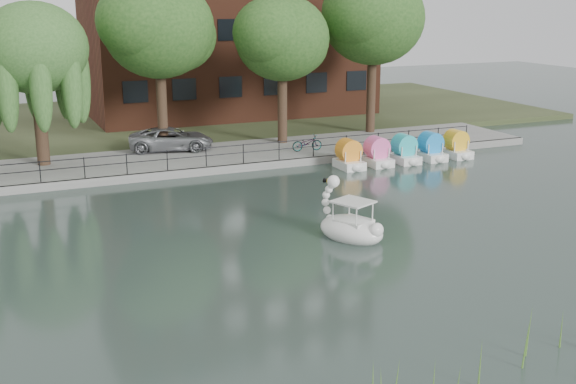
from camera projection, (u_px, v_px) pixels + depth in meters
ground_plane at (321, 258)px, 24.91m from camera, size 120.00×120.00×0.00m
promenade at (191, 159)px, 39.02m from camera, size 40.00×6.00×0.40m
kerb at (208, 171)px, 36.41m from camera, size 40.00×0.25×0.40m
land_strip at (137, 121)px, 51.42m from camera, size 60.00×22.00×0.36m
railing at (206, 152)px, 36.34m from camera, size 32.00×0.05×1.00m
willow_mid at (34, 49)px, 35.44m from camera, size 5.32×5.32×8.15m
broadleaf_center at (158, 29)px, 38.61m from camera, size 6.00×6.00×9.25m
broadleaf_right at (282, 39)px, 41.04m from camera, size 5.40×5.40×8.32m
broadleaf_far at (373, 19)px, 44.16m from camera, size 6.30×6.30×9.71m
minivan at (171, 137)px, 40.18m from camera, size 3.70×5.77×1.48m
bicycle at (307, 142)px, 40.11m from camera, size 0.76×1.77×1.00m
swan_boat at (350, 225)px, 26.86m from camera, size 2.62×3.12×2.26m
pedal_boat_row at (404, 152)px, 39.05m from camera, size 7.95×1.70×1.40m
reed_bank at (572, 350)px, 17.11m from camera, size 24.00×2.40×1.20m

